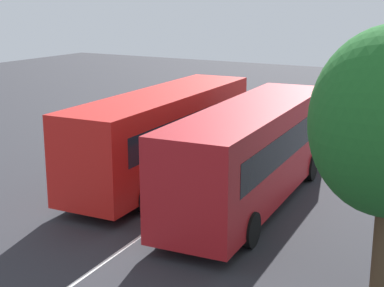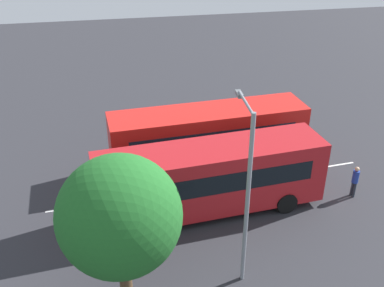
{
  "view_description": "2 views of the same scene",
  "coord_description": "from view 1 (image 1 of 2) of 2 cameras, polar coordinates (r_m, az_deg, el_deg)",
  "views": [
    {
      "loc": [
        -18.02,
        -9.67,
        6.89
      ],
      "look_at": [
        0.38,
        0.9,
        1.52
      ],
      "focal_mm": 54.8,
      "sensor_mm": 36.0,
      "label": 1
    },
    {
      "loc": [
        -4.94,
        -18.83,
        13.07
      ],
      "look_at": [
        -0.86,
        1.14,
        1.97
      ],
      "focal_mm": 41.67,
      "sensor_mm": 36.0,
      "label": 2
    }
  ],
  "objects": [
    {
      "name": "ground_plane",
      "position": [
        21.58,
        1.57,
        -4.43
      ],
      "size": [
        77.93,
        77.93,
        0.0
      ],
      "primitive_type": "plane",
      "color": "#2B2B30"
    },
    {
      "name": "bus_far_left",
      "position": [
        19.7,
        5.93,
        -0.68
      ],
      "size": [
        10.84,
        3.34,
        3.37
      ],
      "rotation": [
        0.0,
        0.0,
        0.08
      ],
      "color": "#AD191E",
      "rests_on": "ground"
    },
    {
      "name": "bus_center_left",
      "position": [
        22.29,
        -2.7,
        1.13
      ],
      "size": [
        10.8,
        3.12,
        3.37
      ],
      "rotation": [
        0.0,
        0.0,
        0.06
      ],
      "color": "red",
      "rests_on": "ground"
    },
    {
      "name": "pedestrian",
      "position": [
        26.4,
        13.02,
        0.95
      ],
      "size": [
        0.39,
        0.39,
        1.7
      ],
      "rotation": [
        0.0,
        0.0,
        3.42
      ],
      "color": "#232833",
      "rests_on": "ground"
    },
    {
      "name": "lane_stripe_outer_left",
      "position": [
        21.58,
        1.57,
        -4.42
      ],
      "size": [
        16.81,
        1.38,
        0.01
      ],
      "primitive_type": "cube",
      "rotation": [
        0.0,
        0.0,
        0.07
      ],
      "color": "silver",
      "rests_on": "ground"
    }
  ]
}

